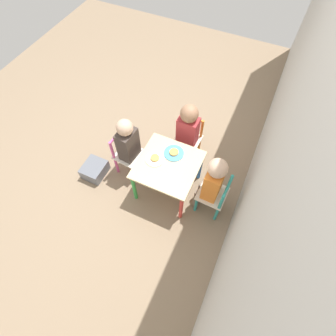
{
  "coord_description": "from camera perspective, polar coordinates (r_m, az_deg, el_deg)",
  "views": [
    {
      "loc": [
        1.18,
        0.54,
        2.46
      ],
      "look_at": [
        0.0,
        0.0,
        0.38
      ],
      "focal_mm": 28.0,
      "sensor_mm": 36.0,
      "label": 1
    }
  ],
  "objects": [
    {
      "name": "house_wall",
      "position": [
        1.67,
        24.27,
        7.59
      ],
      "size": [
        6.0,
        0.06,
        2.6
      ],
      "color": "beige",
      "rests_on": "ground_plane"
    },
    {
      "name": "chair_orange",
      "position": [
        2.82,
        4.43,
        6.17
      ],
      "size": [
        0.27,
        0.27,
        0.52
      ],
      "rotation": [
        0.0,
        0.0,
        1.54
      ],
      "color": "silver",
      "rests_on": "ground_plane"
    },
    {
      "name": "chair_pink",
      "position": [
        2.73,
        -8.88,
        2.97
      ],
      "size": [
        0.28,
        0.28,
        0.52
      ],
      "rotation": [
        0.0,
        0.0,
        -3.24
      ],
      "color": "silver",
      "rests_on": "ground_plane"
    },
    {
      "name": "child_front",
      "position": [
        2.54,
        -8.37,
        5.02
      ],
      "size": [
        0.21,
        0.22,
        0.77
      ],
      "rotation": [
        0.0,
        0.0,
        -3.24
      ],
      "color": "#7A6B5B",
      "rests_on": "ground_plane"
    },
    {
      "name": "chair_teal",
      "position": [
        2.49,
        10.07,
        -5.88
      ],
      "size": [
        0.27,
        0.27,
        0.52
      ],
      "rotation": [
        0.0,
        0.0,
        -0.04
      ],
      "color": "silver",
      "rests_on": "ground_plane"
    },
    {
      "name": "child_back",
      "position": [
        2.31,
        9.52,
        -2.93
      ],
      "size": [
        0.21,
        0.22,
        0.79
      ],
      "rotation": [
        0.0,
        0.0,
        -0.04
      ],
      "color": "#7A6B5B",
      "rests_on": "ground_plane"
    },
    {
      "name": "child_left",
      "position": [
        2.61,
        4.21,
        8.2
      ],
      "size": [
        0.22,
        0.2,
        0.78
      ],
      "rotation": [
        0.0,
        0.0,
        1.54
      ],
      "color": "#38383D",
      "rests_on": "ground_plane"
    },
    {
      "name": "storage_bin",
      "position": [
        2.92,
        -15.67,
        -0.34
      ],
      "size": [
        0.25,
        0.22,
        0.14
      ],
      "color": "slate",
      "rests_on": "ground_plane"
    },
    {
      "name": "plate_left",
      "position": [
        2.46,
        1.29,
        3.33
      ],
      "size": [
        0.19,
        0.19,
        0.03
      ],
      "color": "#4C9EE0",
      "rests_on": "kids_table"
    },
    {
      "name": "ground_plane",
      "position": [
        2.78,
        0.0,
        -4.18
      ],
      "size": [
        6.0,
        6.0,
        0.0
      ],
      "primitive_type": "plane",
      "color": "#8C755B"
    },
    {
      "name": "plate_front",
      "position": [
        2.42,
        -2.86,
        2.07
      ],
      "size": [
        0.18,
        0.18,
        0.03
      ],
      "color": "white",
      "rests_on": "kids_table"
    },
    {
      "name": "kids_table",
      "position": [
        2.45,
        0.0,
        -0.02
      ],
      "size": [
        0.56,
        0.56,
        0.45
      ],
      "color": "beige",
      "rests_on": "ground_plane"
    }
  ]
}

